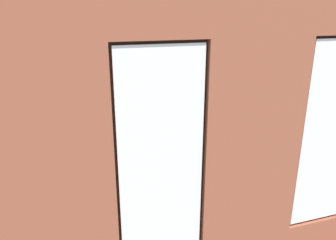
% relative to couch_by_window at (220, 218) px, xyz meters
% --- Properties ---
extents(ground_plane, '(6.98, 6.31, 0.10)m').
position_rel_couch_by_window_xyz_m(ground_plane, '(0.03, -2.13, -0.38)').
color(ground_plane, brown).
extents(brick_wall_with_windows, '(6.38, 0.30, 3.51)m').
position_rel_couch_by_window_xyz_m(brick_wall_with_windows, '(0.03, 0.65, 1.42)').
color(brick_wall_with_windows, '#9E5138').
rests_on(brick_wall_with_windows, ground_plane).
extents(couch_by_window, '(1.83, 0.87, 0.80)m').
position_rel_couch_by_window_xyz_m(couch_by_window, '(0.00, 0.00, 0.00)').
color(couch_by_window, black).
rests_on(couch_by_window, ground_plane).
extents(couch_left, '(1.00, 1.99, 0.80)m').
position_rel_couch_by_window_xyz_m(couch_left, '(-2.46, -2.27, -0.00)').
color(couch_left, black).
rests_on(couch_left, ground_plane).
extents(coffee_table, '(1.51, 0.85, 0.44)m').
position_rel_couch_by_window_xyz_m(coffee_table, '(0.45, -2.08, 0.06)').
color(coffee_table, '#A87547').
rests_on(coffee_table, ground_plane).
extents(cup_ceramic, '(0.08, 0.08, 0.09)m').
position_rel_couch_by_window_xyz_m(cup_ceramic, '(0.34, -1.96, 0.15)').
color(cup_ceramic, '#4C4C51').
rests_on(cup_ceramic, coffee_table).
extents(candle_jar, '(0.08, 0.08, 0.11)m').
position_rel_couch_by_window_xyz_m(candle_jar, '(0.45, -2.08, 0.16)').
color(candle_jar, '#B7333D').
rests_on(candle_jar, coffee_table).
extents(table_plant_small, '(0.14, 0.14, 0.22)m').
position_rel_couch_by_window_xyz_m(table_plant_small, '(0.90, -1.96, 0.23)').
color(table_plant_small, gray).
rests_on(table_plant_small, coffee_table).
extents(remote_gray, '(0.17, 0.06, 0.02)m').
position_rel_couch_by_window_xyz_m(remote_gray, '(0.04, -2.23, 0.12)').
color(remote_gray, '#59595B').
rests_on(remote_gray, coffee_table).
extents(remote_black, '(0.15, 0.16, 0.02)m').
position_rel_couch_by_window_xyz_m(remote_black, '(0.64, -2.19, 0.12)').
color(remote_black, black).
rests_on(remote_black, coffee_table).
extents(media_console, '(1.04, 0.42, 0.51)m').
position_rel_couch_by_window_xyz_m(media_console, '(2.88, -2.25, -0.08)').
color(media_console, black).
rests_on(media_console, ground_plane).
extents(tv_flatscreen, '(1.04, 0.20, 0.71)m').
position_rel_couch_by_window_xyz_m(tv_flatscreen, '(2.88, -2.25, 0.53)').
color(tv_flatscreen, black).
rests_on(tv_flatscreen, media_console).
extents(papasan_chair, '(1.13, 1.13, 0.70)m').
position_rel_couch_by_window_xyz_m(papasan_chair, '(1.01, -4.11, 0.12)').
color(papasan_chair, olive).
rests_on(papasan_chair, ground_plane).
extents(potted_plant_beside_window_right, '(0.93, 0.93, 1.42)m').
position_rel_couch_by_window_xyz_m(potted_plant_beside_window_right, '(1.27, 0.11, 0.41)').
color(potted_plant_beside_window_right, gray).
rests_on(potted_plant_beside_window_right, ground_plane).
extents(potted_plant_near_tv, '(0.81, 1.06, 1.46)m').
position_rel_couch_by_window_xyz_m(potted_plant_near_tv, '(2.33, -1.29, 0.60)').
color(potted_plant_near_tv, '#9E5638').
rests_on(potted_plant_near_tv, ground_plane).
extents(potted_plant_mid_room_small, '(0.46, 0.46, 0.68)m').
position_rel_couch_by_window_xyz_m(potted_plant_mid_room_small, '(-1.13, -2.58, 0.14)').
color(potted_plant_mid_room_small, brown).
rests_on(potted_plant_mid_room_small, ground_plane).
extents(potted_plant_by_left_couch, '(0.29, 0.29, 0.56)m').
position_rel_couch_by_window_xyz_m(potted_plant_by_left_couch, '(-2.06, -3.69, 0.02)').
color(potted_plant_by_left_couch, brown).
rests_on(potted_plant_by_left_couch, ground_plane).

